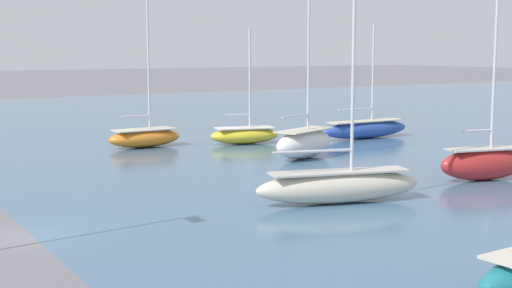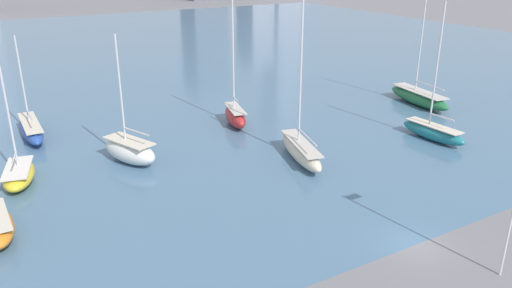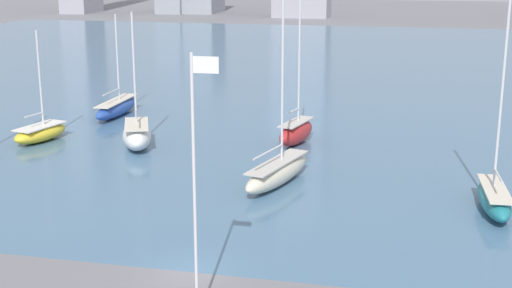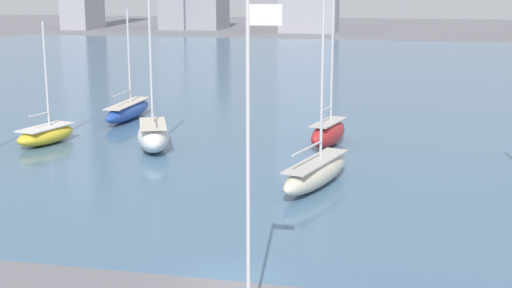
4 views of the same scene
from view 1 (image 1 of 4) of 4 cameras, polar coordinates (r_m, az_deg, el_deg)
ground_plane at (r=32.96m, az=-17.54°, el=-6.98°), size 500.00×500.00×0.00m
sailboat_red at (r=46.47m, az=17.79°, el=-1.35°), size 3.16×6.36×14.33m
sailboat_yellow at (r=61.33m, az=-0.90°, el=0.77°), size 3.73×6.48×9.86m
sailboat_orange at (r=59.91m, az=-8.90°, el=0.65°), size 2.75×6.39×16.50m
sailboat_cream at (r=37.97m, az=6.68°, el=-3.24°), size 4.22×9.38×14.61m
sailboat_blue at (r=65.90m, az=8.77°, el=1.23°), size 1.97×9.55×10.41m
sailboat_white at (r=53.29m, az=3.88°, el=0.11°), size 4.63×6.84×11.63m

